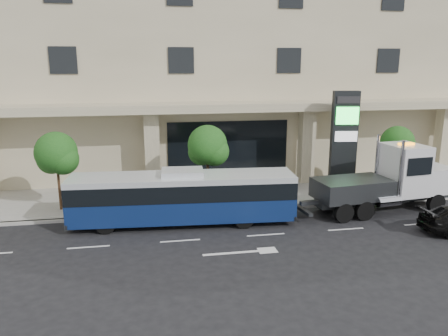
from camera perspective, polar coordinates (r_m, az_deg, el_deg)
The scene contains 10 objects.
ground at distance 22.07m, azimuth 4.43°, elevation -7.26°, with size 120.00×120.00×0.00m, color black.
sidewalk at distance 26.66m, azimuth 1.74°, elevation -3.38°, with size 120.00×6.00×0.15m, color gray.
curb at distance 23.87m, azimuth 3.23°, elevation -5.43°, with size 120.00×0.30×0.15m, color gray.
convention_center at distance 35.85m, azimuth -1.73°, elevation 16.93°, with size 60.00×17.60×20.00m.
tree_left at distance 24.46m, azimuth -20.99°, elevation 1.52°, with size 2.27×2.20×4.22m.
tree_mid at distance 24.21m, azimuth -2.10°, elevation 2.66°, with size 2.28×2.20×4.38m.
tree_right at distance 28.23m, azimuth 21.71°, elevation 2.79°, with size 2.10×2.00×4.04m.
city_bus at distance 21.66m, azimuth -5.40°, elevation -3.72°, with size 11.12×3.07×2.78m.
tow_truck at distance 25.11m, azimuth 20.92°, elevation -1.57°, with size 8.95×3.02×4.05m.
signage_pylon at distance 27.13m, azimuth 15.36°, elevation 3.34°, with size 1.58×0.77×6.11m.
Camera 1 is at (-5.30, -19.96, 7.78)m, focal length 35.00 mm.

